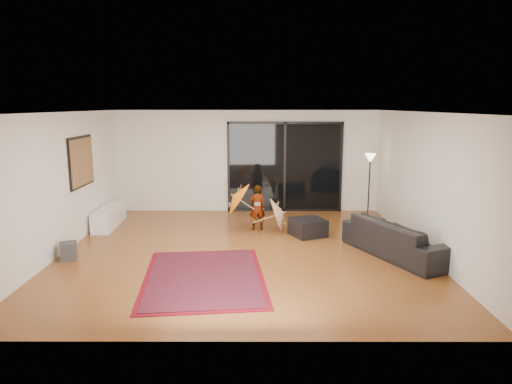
{
  "coord_description": "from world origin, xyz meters",
  "views": [
    {
      "loc": [
        0.25,
        -8.6,
        2.83
      ],
      "look_at": [
        0.24,
        0.45,
        1.1
      ],
      "focal_mm": 32.0,
      "sensor_mm": 36.0,
      "label": 1
    }
  ],
  "objects_px": {
    "sofa": "(399,238)",
    "ottoman": "(308,227)",
    "media_console": "(109,217)",
    "child": "(257,208)"
  },
  "relations": [
    {
      "from": "sofa",
      "to": "ottoman",
      "type": "bearing_deg",
      "value": 24.47
    },
    {
      "from": "child",
      "to": "media_console",
      "type": "bearing_deg",
      "value": -16.81
    },
    {
      "from": "media_console",
      "to": "sofa",
      "type": "bearing_deg",
      "value": -21.24
    },
    {
      "from": "media_console",
      "to": "sofa",
      "type": "relative_size",
      "value": 0.69
    },
    {
      "from": "media_console",
      "to": "child",
      "type": "relative_size",
      "value": 1.54
    },
    {
      "from": "media_console",
      "to": "ottoman",
      "type": "xyz_separation_m",
      "value": [
        4.62,
        -0.81,
        -0.04
      ]
    },
    {
      "from": "media_console",
      "to": "child",
      "type": "distance_m",
      "value": 3.54
    },
    {
      "from": "sofa",
      "to": "ottoman",
      "type": "distance_m",
      "value": 2.08
    },
    {
      "from": "sofa",
      "to": "ottoman",
      "type": "relative_size",
      "value": 3.55
    },
    {
      "from": "ottoman",
      "to": "sofa",
      "type": "bearing_deg",
      "value": -40.56
    }
  ]
}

